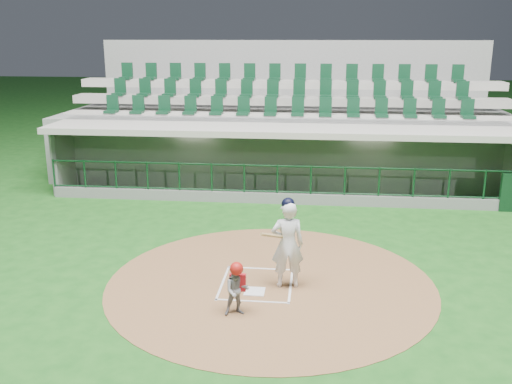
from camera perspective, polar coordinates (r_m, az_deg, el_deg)
ground at (r=12.94m, az=0.20°, el=-8.68°), size 120.00×120.00×0.00m
dirt_circle at (r=12.73m, az=1.47°, el=-9.08°), size 7.20×7.20×0.01m
home_plate at (r=12.30m, az=-0.14°, el=-9.92°), size 0.43×0.43×0.02m
batter_box_chalk at (r=12.66m, az=0.06°, el=-9.16°), size 1.55×1.80×0.01m
dugout_structure at (r=20.08m, az=2.93°, el=2.98°), size 16.40×3.70×3.00m
seating_deck at (r=23.01m, az=3.06°, el=5.78°), size 17.00×6.72×5.15m
batter at (r=12.20m, az=3.16°, el=-5.14°), size 0.92×0.93×2.00m
catcher at (r=11.18m, az=-1.94°, el=-9.60°), size 0.58×0.51×1.09m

